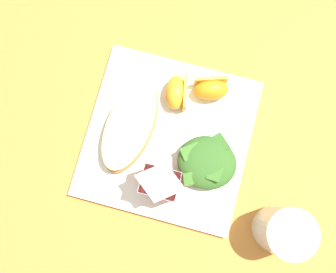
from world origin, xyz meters
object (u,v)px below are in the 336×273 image
object	(u,v)px
white_plate	(168,138)
orange_wedge_middle	(177,93)
green_salad_pile	(207,162)
cheesy_pizza_bread	(131,124)
orange_wedge_front	(211,89)
milk_carton	(160,183)
drinking_clear_cup	(283,231)

from	to	relation	value
white_plate	orange_wedge_middle	world-z (taller)	orange_wedge_middle
green_salad_pile	orange_wedge_middle	bearing A→B (deg)	-52.66
cheesy_pizza_bread	orange_wedge_front	size ratio (longest dim) A/B	2.60
orange_wedge_front	orange_wedge_middle	bearing A→B (deg)	21.34
white_plate	orange_wedge_middle	size ratio (longest dim) A/B	4.24
orange_wedge_front	orange_wedge_middle	xyz separation A→B (m)	(0.06, 0.02, 0.00)
cheesy_pizza_bread	milk_carton	size ratio (longest dim) A/B	1.61
green_salad_pile	orange_wedge_middle	distance (m)	0.13
drinking_clear_cup	milk_carton	bearing A→B (deg)	-6.11
drinking_clear_cup	orange_wedge_middle	bearing A→B (deg)	-38.99
drinking_clear_cup	white_plate	bearing A→B (deg)	-25.44
white_plate	drinking_clear_cup	world-z (taller)	drinking_clear_cup
green_salad_pile	orange_wedge_front	xyz separation A→B (m)	(0.02, -0.13, -0.00)
green_salad_pile	orange_wedge_middle	world-z (taller)	green_salad_pile
cheesy_pizza_bread	milk_carton	bearing A→B (deg)	132.13
milk_carton	drinking_clear_cup	size ratio (longest dim) A/B	1.14
milk_carton	orange_wedge_middle	bearing A→B (deg)	-84.92
white_plate	cheesy_pizza_bread	bearing A→B (deg)	-2.40
green_salad_pile	milk_carton	distance (m)	0.09
cheesy_pizza_bread	green_salad_pile	distance (m)	0.14
white_plate	green_salad_pile	bearing A→B (deg)	159.85
drinking_clear_cup	cheesy_pizza_bread	bearing A→B (deg)	-20.50
orange_wedge_middle	orange_wedge_front	bearing A→B (deg)	-158.66
white_plate	green_salad_pile	world-z (taller)	green_salad_pile
orange_wedge_front	orange_wedge_middle	world-z (taller)	same
white_plate	orange_wedge_middle	bearing A→B (deg)	-86.39
milk_carton	drinking_clear_cup	world-z (taller)	milk_carton
white_plate	cheesy_pizza_bread	size ratio (longest dim) A/B	1.58
cheesy_pizza_bread	orange_wedge_front	bearing A→B (deg)	-140.97
cheesy_pizza_bread	green_salad_pile	size ratio (longest dim) A/B	1.71
orange_wedge_middle	drinking_clear_cup	world-z (taller)	drinking_clear_cup
white_plate	green_salad_pile	distance (m)	0.08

